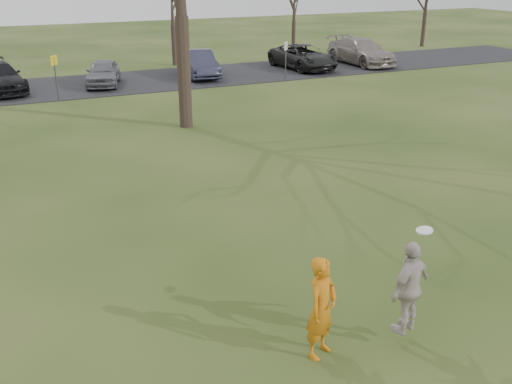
{
  "coord_description": "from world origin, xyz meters",
  "views": [
    {
      "loc": [
        -4.75,
        -6.39,
        6.02
      ],
      "look_at": [
        0.0,
        4.0,
        1.5
      ],
      "focal_mm": 40.69,
      "sensor_mm": 36.0,
      "label": 1
    }
  ],
  "objects_px": {
    "car_4": "(103,72)",
    "catching_play": "(410,287)",
    "car_7": "(361,51)",
    "car_5": "(199,64)",
    "car_6": "(303,57)",
    "player_defender": "(322,308)"
  },
  "relations": [
    {
      "from": "car_4",
      "to": "car_7",
      "type": "bearing_deg",
      "value": 17.19
    },
    {
      "from": "car_6",
      "to": "car_4",
      "type": "bearing_deg",
      "value": 176.16
    },
    {
      "from": "car_5",
      "to": "car_7",
      "type": "relative_size",
      "value": 0.82
    },
    {
      "from": "car_4",
      "to": "catching_play",
      "type": "relative_size",
      "value": 2.13
    },
    {
      "from": "car_5",
      "to": "car_6",
      "type": "relative_size",
      "value": 0.87
    },
    {
      "from": "car_7",
      "to": "car_5",
      "type": "bearing_deg",
      "value": 177.72
    },
    {
      "from": "player_defender",
      "to": "car_7",
      "type": "xyz_separation_m",
      "value": [
        17.28,
        24.38,
        -0.06
      ]
    },
    {
      "from": "player_defender",
      "to": "car_6",
      "type": "bearing_deg",
      "value": 33.06
    },
    {
      "from": "car_4",
      "to": "car_6",
      "type": "distance_m",
      "value": 11.96
    },
    {
      "from": "car_5",
      "to": "car_7",
      "type": "height_order",
      "value": "car_7"
    },
    {
      "from": "player_defender",
      "to": "catching_play",
      "type": "xyz_separation_m",
      "value": [
        1.46,
        -0.33,
        0.2
      ]
    },
    {
      "from": "car_5",
      "to": "car_6",
      "type": "height_order",
      "value": "car_5"
    },
    {
      "from": "car_5",
      "to": "catching_play",
      "type": "height_order",
      "value": "catching_play"
    },
    {
      "from": "car_5",
      "to": "car_6",
      "type": "bearing_deg",
      "value": 5.11
    },
    {
      "from": "car_4",
      "to": "catching_play",
      "type": "height_order",
      "value": "catching_play"
    },
    {
      "from": "player_defender",
      "to": "car_6",
      "type": "distance_m",
      "value": 27.63
    },
    {
      "from": "car_6",
      "to": "catching_play",
      "type": "relative_size",
      "value": 2.79
    },
    {
      "from": "player_defender",
      "to": "catching_play",
      "type": "relative_size",
      "value": 0.97
    },
    {
      "from": "car_4",
      "to": "car_7",
      "type": "distance_m",
      "value": 16.16
    },
    {
      "from": "car_6",
      "to": "car_7",
      "type": "xyz_separation_m",
      "value": [
        4.2,
        0.03,
        0.08
      ]
    },
    {
      "from": "catching_play",
      "to": "player_defender",
      "type": "bearing_deg",
      "value": 167.25
    },
    {
      "from": "catching_play",
      "to": "car_5",
      "type": "bearing_deg",
      "value": 78.57
    }
  ]
}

